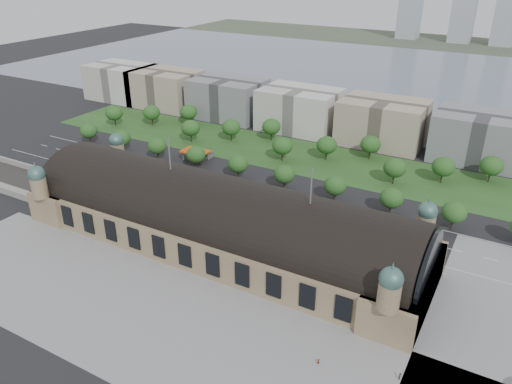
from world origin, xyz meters
The scene contains 57 objects.
ground centered at (0.00, 0.00, 0.00)m, with size 900.00×900.00×0.00m, color black.
station centered at (0.00, 0.00, 10.28)m, with size 150.00×48.40×44.30m.
track_cutting centered at (-110.00, -2.21, 0.70)m, with size 70.00×24.00×3.10m.
plaza_south centered at (10.00, -44.00, 0.00)m, with size 190.00×48.00×0.12m, color gray.
road_slab centered at (-20.00, 38.00, 0.00)m, with size 260.00×26.00×0.10m, color black.
grass_belt centered at (-15.00, 93.00, 0.00)m, with size 300.00×45.00×0.10m, color #274B1E.
petrol_station centered at (-53.91, 65.28, 2.95)m, with size 14.00×13.00×5.05m.
lake centered at (0.00, 298.00, 0.00)m, with size 700.00×320.00×0.08m, color slate.
far_shore centered at (0.00, 498.00, 0.00)m, with size 700.00×120.00×0.14m, color #44513D.
far_tower_left centered at (-60.00, 508.00, 40.00)m, with size 24.00×24.00×80.00m, color #9EA8B2.
far_tower_mid centered at (0.00, 508.00, 42.50)m, with size 24.00×24.00×85.00m, color #9EA8B2.
far_tower_right centered at (45.00, 508.00, 37.50)m, with size 24.00×24.00×75.00m, color #9EA8B2.
office_0 centered at (-170.00, 133.00, 12.00)m, with size 45.00×32.00×24.00m, color silver.
office_1 centered at (-130.00, 133.00, 12.00)m, with size 45.00×32.00×24.00m, color tan.
office_2 centered at (-80.00, 133.00, 12.00)m, with size 45.00×32.00×24.00m, color gray.
office_3 centered at (-30.00, 133.00, 12.00)m, with size 45.00×32.00×24.00m, color silver.
office_4 centered at (20.00, 133.00, 12.00)m, with size 45.00×32.00×24.00m, color tan.
office_5 centered at (70.00, 133.00, 12.00)m, with size 45.00×32.00×24.00m, color gray.
tree_row_0 centered at (-120.00, 53.00, 7.43)m, with size 9.60×9.60×11.52m.
tree_row_1 centered at (-96.00, 53.00, 7.43)m, with size 9.60×9.60×11.52m.
tree_row_2 centered at (-72.00, 53.00, 7.43)m, with size 9.60×9.60×11.52m.
tree_row_3 centered at (-48.00, 53.00, 7.43)m, with size 9.60×9.60×11.52m.
tree_row_4 centered at (-24.00, 53.00, 7.43)m, with size 9.60×9.60×11.52m.
tree_row_5 centered at (0.00, 53.00, 7.43)m, with size 9.60×9.60×11.52m.
tree_row_6 centered at (24.00, 53.00, 7.43)m, with size 9.60×9.60×11.52m.
tree_row_7 centered at (48.00, 53.00, 7.43)m, with size 9.60×9.60×11.52m.
tree_row_8 centered at (72.00, 53.00, 7.43)m, with size 9.60×9.60×11.52m.
tree_belt_0 centered at (-130.00, 83.00, 8.05)m, with size 10.40×10.40×12.48m.
tree_belt_1 centered at (-111.00, 95.00, 8.05)m, with size 10.40×10.40×12.48m.
tree_belt_2 centered at (-92.00, 107.00, 8.05)m, with size 10.40×10.40×12.48m.
tree_belt_3 centered at (-73.00, 83.00, 8.05)m, with size 10.40×10.40×12.48m.
tree_belt_4 centered at (-54.00, 95.00, 8.05)m, with size 10.40×10.40×12.48m.
tree_belt_5 centered at (-35.00, 107.00, 8.05)m, with size 10.40×10.40×12.48m.
tree_belt_6 centered at (-16.00, 83.00, 8.05)m, with size 10.40×10.40×12.48m.
tree_belt_7 centered at (3.00, 95.00, 8.05)m, with size 10.40×10.40×12.48m.
tree_belt_8 centered at (22.00, 107.00, 8.05)m, with size 10.40×10.40×12.48m.
tree_belt_9 centered at (41.00, 83.00, 8.05)m, with size 10.40×10.40×12.48m.
tree_belt_10 centered at (60.00, 95.00, 8.05)m, with size 10.40×10.40×12.48m.
tree_belt_11 centered at (79.00, 107.00, 8.05)m, with size 10.40×10.40×12.48m.
traffic_car_0 centered at (-118.78, 28.84, 0.70)m, with size 1.65×4.11×1.40m, color silver.
traffic_car_1 centered at (-97.70, 47.35, 0.78)m, with size 1.65×4.72×1.56m, color #93969B.
traffic_car_2 centered at (-47.95, 31.03, 0.75)m, with size 2.48×5.37×1.49m, color black.
traffic_car_3 centered at (-39.74, 45.37, 0.81)m, with size 2.26×5.55×1.61m, color maroon.
traffic_car_4 centered at (4.09, 27.82, 0.69)m, with size 1.64×4.06×1.38m, color #1B1843.
traffic_car_6 centered at (57.76, 35.14, 0.78)m, with size 2.60×5.64×1.57m, color white.
parked_car_0 centered at (-57.00, 21.00, 0.73)m, with size 1.55×4.43×1.46m, color black.
parked_car_1 centered at (-54.15, 23.41, 0.78)m, with size 2.59×5.62×1.56m, color maroon.
parked_car_2 centered at (-54.40, 25.00, 0.81)m, with size 2.28×5.61×1.63m, color #191947.
parked_car_3 centered at (-49.77, 25.00, 0.78)m, with size 1.85×4.60×1.57m, color slate.
parked_car_4 centered at (-28.47, 25.00, 0.67)m, with size 1.42×4.07×1.34m, color #B9B8BB.
parked_car_5 centered at (-47.95, 25.00, 0.73)m, with size 2.41×5.22×1.45m, color gray.
parked_car_6 centered at (-28.32, 23.79, 0.79)m, with size 2.22×5.46×1.58m, color black.
bus_west centered at (1.21, 30.89, 1.61)m, with size 2.71×11.57×3.22m, color red.
bus_mid centered at (23.28, 27.00, 1.83)m, with size 3.07×13.14×3.66m, color beige.
bus_east centered at (33.32, 30.71, 1.71)m, with size 2.87×12.29×3.42m, color silver.
pedestrian_1 centered at (54.83, -36.75, 0.87)m, with size 0.63×0.42×1.74m, color gray.
pedestrian_2 centered at (74.55, -31.32, 0.97)m, with size 0.94×0.54×1.94m, color gray.
Camera 1 is at (88.30, -129.06, 97.07)m, focal length 35.00 mm.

